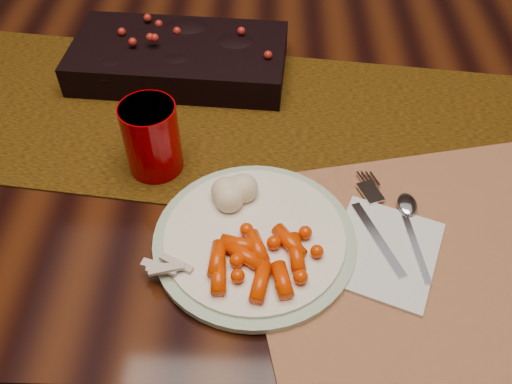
{
  "coord_description": "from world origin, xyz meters",
  "views": [
    {
      "loc": [
        0.0,
        -0.73,
        1.31
      ],
      "look_at": [
        -0.01,
        -0.26,
        0.8
      ],
      "focal_mm": 38.0,
      "sensor_mm": 36.0,
      "label": 1
    }
  ],
  "objects_px": {
    "placemat_main": "(442,256)",
    "baby_carrots": "(257,262)",
    "dinner_plate": "(255,239)",
    "turkey_shreds": "(170,264)",
    "red_cup": "(152,138)",
    "napkin": "(384,252)",
    "centerpiece": "(179,54)",
    "dining_table": "(263,233)",
    "mashed_potatoes": "(238,192)"
  },
  "relations": [
    {
      "from": "placemat_main",
      "to": "baby_carrots",
      "type": "relative_size",
      "value": 4.07
    },
    {
      "from": "dinner_plate",
      "to": "turkey_shreds",
      "type": "height_order",
      "value": "turkey_shreds"
    },
    {
      "from": "red_cup",
      "to": "placemat_main",
      "type": "bearing_deg",
      "value": -21.33
    },
    {
      "from": "placemat_main",
      "to": "napkin",
      "type": "relative_size",
      "value": 3.28
    },
    {
      "from": "centerpiece",
      "to": "baby_carrots",
      "type": "bearing_deg",
      "value": -71.05
    },
    {
      "from": "red_cup",
      "to": "dining_table",
      "type": "bearing_deg",
      "value": 47.96
    },
    {
      "from": "mashed_potatoes",
      "to": "red_cup",
      "type": "bearing_deg",
      "value": 146.98
    },
    {
      "from": "dinner_plate",
      "to": "baby_carrots",
      "type": "bearing_deg",
      "value": -84.74
    },
    {
      "from": "napkin",
      "to": "baby_carrots",
      "type": "bearing_deg",
      "value": -145.47
    },
    {
      "from": "dinner_plate",
      "to": "placemat_main",
      "type": "bearing_deg",
      "value": -3.32
    },
    {
      "from": "baby_carrots",
      "to": "turkey_shreds",
      "type": "xyz_separation_m",
      "value": [
        -0.1,
        -0.0,
        -0.0
      ]
    },
    {
      "from": "centerpiece",
      "to": "mashed_potatoes",
      "type": "relative_size",
      "value": 4.95
    },
    {
      "from": "placemat_main",
      "to": "red_cup",
      "type": "distance_m",
      "value": 0.42
    },
    {
      "from": "placemat_main",
      "to": "dinner_plate",
      "type": "relative_size",
      "value": 1.85
    },
    {
      "from": "turkey_shreds",
      "to": "napkin",
      "type": "distance_m",
      "value": 0.27
    },
    {
      "from": "dining_table",
      "to": "napkin",
      "type": "bearing_deg",
      "value": -64.47
    },
    {
      "from": "dinner_plate",
      "to": "napkin",
      "type": "distance_m",
      "value": 0.16
    },
    {
      "from": "dinner_plate",
      "to": "napkin",
      "type": "relative_size",
      "value": 1.77
    },
    {
      "from": "dining_table",
      "to": "napkin",
      "type": "height_order",
      "value": "napkin"
    },
    {
      "from": "centerpiece",
      "to": "dinner_plate",
      "type": "distance_m",
      "value": 0.4
    },
    {
      "from": "turkey_shreds",
      "to": "dinner_plate",
      "type": "bearing_deg",
      "value": 27.72
    },
    {
      "from": "dinner_plate",
      "to": "red_cup",
      "type": "relative_size",
      "value": 2.42
    },
    {
      "from": "baby_carrots",
      "to": "napkin",
      "type": "xyz_separation_m",
      "value": [
        0.16,
        0.04,
        -0.02
      ]
    },
    {
      "from": "napkin",
      "to": "red_cup",
      "type": "xyz_separation_m",
      "value": [
        -0.31,
        0.15,
        0.05
      ]
    },
    {
      "from": "dining_table",
      "to": "turkey_shreds",
      "type": "relative_size",
      "value": 28.39
    },
    {
      "from": "dinner_plate",
      "to": "turkey_shreds",
      "type": "xyz_separation_m",
      "value": [
        -0.1,
        -0.05,
        0.02
      ]
    },
    {
      "from": "centerpiece",
      "to": "baby_carrots",
      "type": "height_order",
      "value": "centerpiece"
    },
    {
      "from": "turkey_shreds",
      "to": "napkin",
      "type": "height_order",
      "value": "turkey_shreds"
    },
    {
      "from": "mashed_potatoes",
      "to": "dining_table",
      "type": "bearing_deg",
      "value": 82.62
    },
    {
      "from": "dinner_plate",
      "to": "turkey_shreds",
      "type": "distance_m",
      "value": 0.11
    },
    {
      "from": "dinner_plate",
      "to": "dining_table",
      "type": "bearing_deg",
      "value": 88.11
    },
    {
      "from": "baby_carrots",
      "to": "red_cup",
      "type": "xyz_separation_m",
      "value": [
        -0.15,
        0.19,
        0.03
      ]
    },
    {
      "from": "dining_table",
      "to": "turkey_shreds",
      "type": "distance_m",
      "value": 0.55
    },
    {
      "from": "mashed_potatoes",
      "to": "dinner_plate",
      "type": "bearing_deg",
      "value": -67.85
    },
    {
      "from": "centerpiece",
      "to": "baby_carrots",
      "type": "relative_size",
      "value": 3.04
    },
    {
      "from": "centerpiece",
      "to": "mashed_potatoes",
      "type": "height_order",
      "value": "centerpiece"
    },
    {
      "from": "dining_table",
      "to": "dinner_plate",
      "type": "height_order",
      "value": "dinner_plate"
    },
    {
      "from": "napkin",
      "to": "dining_table",
      "type": "bearing_deg",
      "value": 137.24
    },
    {
      "from": "dining_table",
      "to": "placemat_main",
      "type": "relative_size",
      "value": 3.74
    },
    {
      "from": "centerpiece",
      "to": "baby_carrots",
      "type": "xyz_separation_m",
      "value": [
        0.14,
        -0.42,
        -0.01
      ]
    },
    {
      "from": "placemat_main",
      "to": "mashed_potatoes",
      "type": "xyz_separation_m",
      "value": [
        -0.26,
        0.07,
        0.04
      ]
    },
    {
      "from": "napkin",
      "to": "red_cup",
      "type": "relative_size",
      "value": 1.37
    },
    {
      "from": "baby_carrots",
      "to": "turkey_shreds",
      "type": "distance_m",
      "value": 0.1
    },
    {
      "from": "centerpiece",
      "to": "turkey_shreds",
      "type": "relative_size",
      "value": 5.67
    },
    {
      "from": "centerpiece",
      "to": "mashed_potatoes",
      "type": "distance_m",
      "value": 0.33
    },
    {
      "from": "napkin",
      "to": "centerpiece",
      "type": "bearing_deg",
      "value": 150.17
    },
    {
      "from": "turkey_shreds",
      "to": "napkin",
      "type": "bearing_deg",
      "value": 8.55
    },
    {
      "from": "placemat_main",
      "to": "napkin",
      "type": "distance_m",
      "value": 0.07
    },
    {
      "from": "napkin",
      "to": "dinner_plate",
      "type": "bearing_deg",
      "value": -162.66
    },
    {
      "from": "mashed_potatoes",
      "to": "napkin",
      "type": "bearing_deg",
      "value": -20.08
    }
  ]
}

